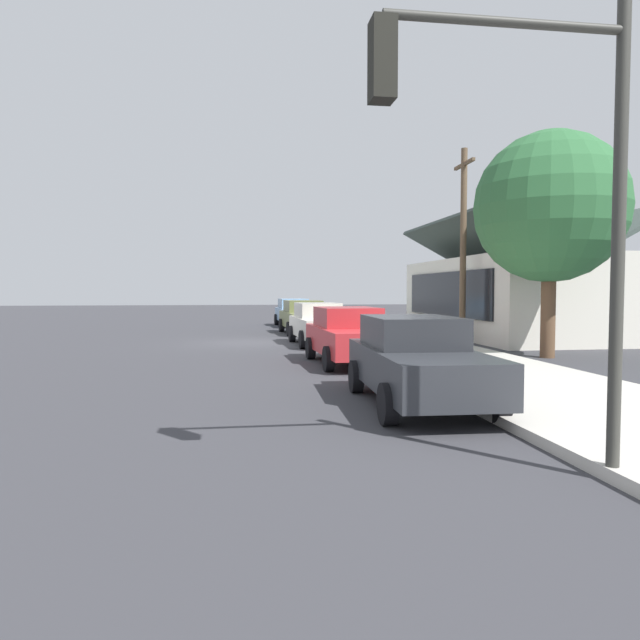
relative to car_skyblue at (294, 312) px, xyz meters
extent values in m
plane|color=#38383D|center=(10.26, -2.83, -0.81)|extent=(120.00, 120.00, 0.00)
cube|color=beige|center=(10.26, 2.77, -0.73)|extent=(60.00, 4.20, 0.16)
cube|color=#8CB7E0|center=(0.11, 0.00, -0.13)|extent=(4.53, 1.94, 0.70)
cube|color=#779CBE|center=(-0.34, -0.01, 0.50)|extent=(2.20, 1.64, 0.56)
cylinder|color=black|center=(1.46, 0.94, -0.48)|extent=(0.67, 0.25, 0.66)
cylinder|color=black|center=(1.52, -0.83, -0.48)|extent=(0.67, 0.25, 0.66)
cylinder|color=black|center=(-1.31, 0.83, -0.48)|extent=(0.67, 0.25, 0.66)
cylinder|color=black|center=(-1.24, -0.93, -0.48)|extent=(0.67, 0.25, 0.66)
cube|color=olive|center=(5.85, -0.06, -0.13)|extent=(4.45, 2.11, 0.70)
cube|color=#61683C|center=(5.42, -0.09, 0.50)|extent=(2.18, 1.76, 0.56)
cylinder|color=black|center=(7.15, 0.94, -0.48)|extent=(0.67, 0.26, 0.66)
cylinder|color=black|center=(7.25, -0.92, -0.48)|extent=(0.67, 0.26, 0.66)
cylinder|color=black|center=(4.45, 0.79, -0.48)|extent=(0.67, 0.26, 0.66)
cylinder|color=black|center=(4.56, -1.07, -0.48)|extent=(0.67, 0.26, 0.66)
cube|color=silver|center=(11.60, -0.16, -0.13)|extent=(4.52, 1.94, 0.70)
cube|color=beige|center=(11.15, -0.18, 0.50)|extent=(2.20, 1.63, 0.56)
cylinder|color=black|center=(12.94, 0.78, -0.48)|extent=(0.67, 0.25, 0.66)
cylinder|color=black|center=(13.02, -0.97, -0.48)|extent=(0.67, 0.25, 0.66)
cylinder|color=black|center=(10.18, 0.66, -0.48)|extent=(0.67, 0.25, 0.66)
cylinder|color=black|center=(10.26, -1.09, -0.48)|extent=(0.67, 0.25, 0.66)
cube|color=red|center=(17.42, -0.11, -0.13)|extent=(4.54, 2.01, 0.70)
cube|color=#A9272B|center=(16.98, -0.12, 0.50)|extent=(2.21, 1.70, 0.56)
cylinder|color=black|center=(18.77, 0.87, -0.48)|extent=(0.67, 0.25, 0.66)
cylinder|color=black|center=(18.84, -0.97, -0.48)|extent=(0.67, 0.25, 0.66)
cylinder|color=black|center=(16.00, 0.76, -0.48)|extent=(0.67, 0.25, 0.66)
cylinder|color=black|center=(16.07, -1.08, -0.48)|extent=(0.67, 0.25, 0.66)
cube|color=#2D3035|center=(23.33, -0.05, -0.13)|extent=(4.66, 1.92, 0.70)
cube|color=#27292D|center=(22.87, -0.03, 0.50)|extent=(2.26, 1.63, 0.56)
cylinder|color=black|center=(24.79, 0.78, -0.48)|extent=(0.67, 0.24, 0.66)
cylinder|color=black|center=(24.73, -0.98, -0.48)|extent=(0.67, 0.24, 0.66)
cylinder|color=black|center=(21.94, 0.88, -0.48)|extent=(0.67, 0.24, 0.66)
cylinder|color=black|center=(21.88, -0.88, -0.48)|extent=(0.67, 0.24, 0.66)
cube|color=silver|center=(8.68, 9.17, 0.92)|extent=(12.08, 6.41, 3.48)
cube|color=black|center=(8.68, 5.93, 1.10)|extent=(9.66, 0.08, 1.95)
cube|color=#3F4C47|center=(8.68, 7.57, 3.51)|extent=(12.68, 3.50, 1.96)
cube|color=#3F4C47|center=(8.68, 10.77, 3.51)|extent=(12.68, 3.50, 1.96)
cylinder|color=brown|center=(16.77, 6.21, 0.86)|extent=(0.44, 0.44, 3.35)
sphere|color=#2D6638|center=(16.77, 6.21, 3.80)|extent=(4.59, 4.59, 4.59)
cylinder|color=#383833|center=(27.60, 0.77, 1.79)|extent=(0.14, 0.14, 5.20)
cylinder|color=#383833|center=(27.60, -0.53, 3.99)|extent=(0.10, 2.60, 0.10)
cube|color=black|center=(27.60, -1.83, 3.54)|extent=(0.28, 0.24, 0.80)
sphere|color=red|center=(27.45, -1.83, 3.80)|extent=(0.16, 0.16, 0.16)
sphere|color=yellow|center=(27.45, -1.83, 3.54)|extent=(0.16, 0.16, 0.16)
sphere|color=green|center=(27.45, -1.83, 3.28)|extent=(0.16, 0.16, 0.16)
cylinder|color=brown|center=(12.03, 5.37, 2.94)|extent=(0.24, 0.24, 7.50)
cube|color=brown|center=(12.03, 5.37, 6.09)|extent=(1.80, 0.12, 0.12)
cylinder|color=red|center=(17.29, 1.37, -0.38)|extent=(0.22, 0.22, 0.55)
sphere|color=red|center=(17.29, 1.37, -0.03)|extent=(0.18, 0.18, 0.18)
camera|label=1|loc=(33.25, -3.27, 1.26)|focal=32.29mm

